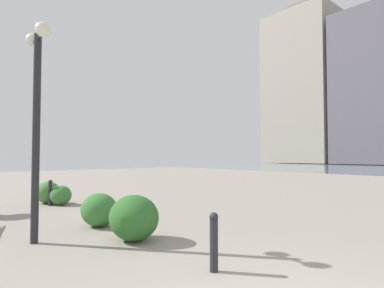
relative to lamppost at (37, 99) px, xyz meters
name	(u,v)px	position (x,y,z in m)	size (l,w,h in m)	color
building_annex	(371,88)	(18.82, -68.99, 13.07)	(13.18, 11.58, 31.62)	#5B5660
building_highrise	(301,87)	(34.87, -68.90, 15.87)	(16.79, 10.31, 39.29)	#9E9384
lamppost	(37,99)	(0.00, 0.00, 0.00)	(0.98, 0.28, 4.14)	#232328
bollard_near	(214,241)	(-3.26, -1.57, -2.31)	(0.13, 0.13, 0.84)	#232328
bollard_mid	(50,192)	(4.55, -1.60, -2.30)	(0.13, 0.13, 0.86)	#232328
shrub_low	(61,195)	(4.48, -1.91, -2.42)	(0.77, 0.69, 0.65)	#387533
shrub_round	(134,218)	(-1.07, -1.53, -2.30)	(1.04, 0.94, 0.89)	#2D6628
shrub_wide	(48,192)	(5.17, -1.70, -2.36)	(0.89, 0.80, 0.76)	#477F38
shrub_tall	(99,210)	(0.57, -1.54, -2.36)	(0.91, 0.82, 0.78)	#387533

